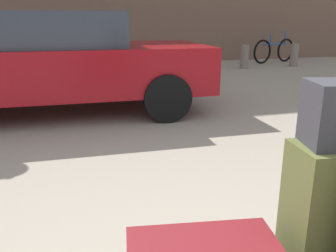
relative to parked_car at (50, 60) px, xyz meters
The scene contains 5 objects.
parked_car is the anchor object (origin of this frame).
bicycle_leaning 7.89m from the parked_car, 35.02° to the left, with size 1.70×0.56×0.96m.
bollard_kerb_near 4.98m from the parked_car, 46.44° to the left, with size 0.23×0.23×0.63m, color #72665B.
bollard_kerb_mid 6.14m from the parked_car, 35.97° to the left, with size 0.23×0.23×0.63m, color #72665B.
bollard_kerb_far 7.47m from the parked_car, 28.84° to the left, with size 0.23×0.23×0.63m, color #72665B.
Camera 1 is at (-0.59, -0.85, 1.34)m, focal length 38.27 mm.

